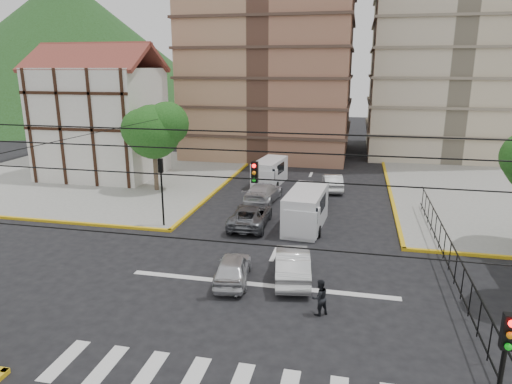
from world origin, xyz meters
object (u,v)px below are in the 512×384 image
(van_right_lane, at_px, (305,211))
(car_silver_front_left, at_px, (233,268))
(van_left_lane, at_px, (269,173))
(traffic_light_se, at_px, (502,368))
(traffic_light_nw, at_px, (161,181))
(pedestrian_crosswalk, at_px, (320,297))
(car_white_front_right, at_px, (292,264))

(van_right_lane, distance_m, car_silver_front_left, 8.67)
(van_right_lane, relative_size, van_left_lane, 1.08)
(traffic_light_se, xyz_separation_m, traffic_light_nw, (-15.60, 15.60, 0.00))
(traffic_light_se, bearing_deg, car_silver_front_left, 135.24)
(traffic_light_se, bearing_deg, pedestrian_crosswalk, 125.04)
(traffic_light_nw, bearing_deg, traffic_light_se, -45.00)
(van_left_lane, bearing_deg, traffic_light_se, -61.29)
(traffic_light_se, distance_m, van_left_lane, 30.12)
(van_right_lane, xyz_separation_m, car_white_front_right, (0.22, -7.37, -0.41))
(van_right_lane, height_order, pedestrian_crosswalk, van_right_lane)
(pedestrian_crosswalk, bearing_deg, traffic_light_nw, -78.03)
(traffic_light_nw, distance_m, pedestrian_crosswalk, 14.04)
(van_right_lane, height_order, car_white_front_right, van_right_lane)
(van_right_lane, bearing_deg, car_silver_front_left, -102.83)
(car_white_front_right, bearing_deg, car_silver_front_left, 8.52)
(traffic_light_se, relative_size, pedestrian_crosswalk, 2.78)
(traffic_light_se, relative_size, traffic_light_nw, 1.00)
(traffic_light_nw, relative_size, pedestrian_crosswalk, 2.78)
(van_left_lane, xyz_separation_m, car_white_front_right, (4.59, -17.95, -0.31))
(van_right_lane, height_order, car_silver_front_left, van_right_lane)
(traffic_light_nw, relative_size, car_white_front_right, 0.94)
(car_silver_front_left, bearing_deg, pedestrian_crosswalk, 145.27)
(van_right_lane, xyz_separation_m, car_silver_front_left, (-2.57, -8.26, -0.51))
(car_silver_front_left, height_order, car_white_front_right, car_white_front_right)
(traffic_light_nw, relative_size, van_left_lane, 0.86)
(van_right_lane, distance_m, van_left_lane, 11.45)
(car_white_front_right, bearing_deg, van_left_lane, -84.88)
(pedestrian_crosswalk, bearing_deg, car_silver_front_left, -66.12)
(car_silver_front_left, bearing_deg, van_right_lane, -114.94)
(traffic_light_nw, bearing_deg, pedestrian_crosswalk, -38.97)
(van_left_lane, xyz_separation_m, pedestrian_crosswalk, (6.17, -21.07, -0.29))
(van_left_lane, height_order, car_silver_front_left, van_left_lane)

